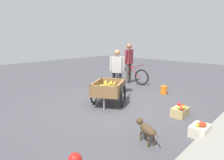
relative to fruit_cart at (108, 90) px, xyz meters
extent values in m
plane|color=#47474C|center=(-0.07, 0.18, -0.44)|extent=(24.00, 24.00, 0.00)
cube|color=olive|center=(0.00, 0.00, -0.04)|extent=(1.35, 1.23, 0.10)
cube|color=olive|center=(0.46, 0.25, 0.13)|extent=(0.43, 0.73, 0.24)
cube|color=olive|center=(-0.46, -0.24, 0.13)|extent=(0.43, 0.73, 0.24)
cube|color=olive|center=(-0.18, 0.33, 0.13)|extent=(1.00, 0.57, 0.24)
cube|color=olive|center=(0.17, -0.32, 0.13)|extent=(1.00, 0.57, 0.24)
torus|color=black|center=(-0.21, 0.39, -0.12)|extent=(0.59, 0.36, 0.64)
torus|color=black|center=(0.21, -0.38, -0.12)|extent=(0.59, 0.36, 0.64)
cylinder|color=#9E9EA8|center=(0.00, 0.00, -0.12)|extent=(0.45, 0.79, 0.04)
cylinder|color=olive|center=(-0.89, -0.09, 0.11)|extent=(0.50, 0.29, 0.04)
cylinder|color=olive|center=(-0.57, -0.69, 0.11)|extent=(0.50, 0.29, 0.04)
cylinder|color=#9E9EA8|center=(0.41, 0.23, -0.26)|extent=(0.04, 0.04, 0.35)
ellipsoid|color=gold|center=(-0.25, -0.01, 0.11)|extent=(0.17, 0.13, 0.14)
ellipsoid|color=gold|center=(-0.24, 0.01, 0.12)|extent=(0.19, 0.10, 0.08)
ellipsoid|color=gold|center=(-0.23, 0.02, 0.13)|extent=(0.19, 0.08, 0.08)
ellipsoid|color=gold|center=(-0.22, 0.03, 0.14)|extent=(0.18, 0.06, 0.13)
ellipsoid|color=gold|center=(-0.16, -0.26, 0.16)|extent=(0.19, 0.07, 0.14)
ellipsoid|color=gold|center=(-0.14, -0.25, 0.17)|extent=(0.18, 0.14, 0.05)
ellipsoid|color=gold|center=(-0.13, -0.23, 0.18)|extent=(0.16, 0.16, 0.13)
ellipsoid|color=gold|center=(-0.15, 0.11, 0.19)|extent=(0.16, 0.15, 0.14)
ellipsoid|color=gold|center=(-0.13, 0.12, 0.20)|extent=(0.19, 0.10, 0.05)
ellipsoid|color=gold|center=(-0.12, 0.14, 0.21)|extent=(0.17, 0.09, 0.15)
ellipsoid|color=gold|center=(-0.05, -0.22, 0.11)|extent=(0.16, 0.14, 0.15)
ellipsoid|color=gold|center=(-0.03, -0.21, 0.12)|extent=(0.16, 0.16, 0.05)
ellipsoid|color=gold|center=(-0.01, -0.19, 0.13)|extent=(0.18, 0.12, 0.12)
ellipsoid|color=gold|center=(0.43, 0.07, 0.17)|extent=(0.18, 0.11, 0.13)
ellipsoid|color=gold|center=(0.43, 0.08, 0.18)|extent=(0.16, 0.16, 0.11)
ellipsoid|color=gold|center=(0.44, 0.09, 0.19)|extent=(0.19, 0.10, 0.05)
ellipsoid|color=gold|center=(0.44, 0.10, 0.20)|extent=(0.18, 0.15, 0.09)
ellipsoid|color=gold|center=(0.45, 0.11, 0.21)|extent=(0.19, 0.09, 0.13)
ellipsoid|color=gold|center=(0.11, -0.01, 0.14)|extent=(0.16, 0.15, 0.13)
ellipsoid|color=gold|center=(0.12, 0.00, 0.15)|extent=(0.18, 0.13, 0.05)
ellipsoid|color=gold|center=(0.14, 0.02, 0.16)|extent=(0.17, 0.07, 0.15)
ellipsoid|color=gold|center=(-0.18, -0.13, 0.12)|extent=(0.16, 0.16, 0.13)
ellipsoid|color=gold|center=(-0.18, -0.12, 0.13)|extent=(0.19, 0.08, 0.08)
ellipsoid|color=gold|center=(-0.17, -0.10, 0.14)|extent=(0.19, 0.08, 0.08)
ellipsoid|color=gold|center=(-0.16, -0.09, 0.15)|extent=(0.17, 0.14, 0.13)
ellipsoid|color=gold|center=(-0.12, -0.01, 0.18)|extent=(0.18, 0.11, 0.13)
ellipsoid|color=gold|center=(-0.11, 0.00, 0.19)|extent=(0.17, 0.15, 0.09)
ellipsoid|color=gold|center=(-0.10, 0.01, 0.20)|extent=(0.16, 0.16, 0.09)
ellipsoid|color=gold|center=(-0.10, 0.02, 0.21)|extent=(0.16, 0.16, 0.13)
ellipsoid|color=gold|center=(0.36, 0.07, 0.14)|extent=(0.17, 0.12, 0.15)
ellipsoid|color=gold|center=(0.37, 0.09, 0.15)|extent=(0.19, 0.12, 0.08)
ellipsoid|color=gold|center=(0.38, 0.10, 0.16)|extent=(0.19, 0.07, 0.08)
ellipsoid|color=gold|center=(0.39, 0.11, 0.17)|extent=(0.18, 0.12, 0.14)
ellipsoid|color=gold|center=(0.48, -0.07, 0.10)|extent=(0.18, 0.11, 0.13)
ellipsoid|color=gold|center=(0.49, -0.06, 0.11)|extent=(0.18, 0.12, 0.09)
ellipsoid|color=gold|center=(0.50, -0.05, 0.12)|extent=(0.18, 0.13, 0.08)
ellipsoid|color=gold|center=(0.51, -0.03, 0.13)|extent=(0.17, 0.11, 0.15)
ellipsoid|color=gold|center=(0.12, -0.18, 0.10)|extent=(0.18, 0.08, 0.13)
ellipsoid|color=gold|center=(0.14, -0.16, 0.11)|extent=(0.18, 0.13, 0.05)
ellipsoid|color=gold|center=(0.15, -0.15, 0.12)|extent=(0.18, 0.07, 0.14)
cylinder|color=black|center=(-1.07, -0.44, -0.05)|extent=(0.11, 0.11, 0.77)
cylinder|color=black|center=(-0.96, -0.64, -0.05)|extent=(0.11, 0.11, 0.77)
cube|color=#B7B2AD|center=(-1.01, -0.54, 0.60)|extent=(0.34, 0.39, 0.55)
sphere|color=#9E704C|center=(-1.01, -0.54, 1.01)|extent=(0.21, 0.21, 0.21)
cylinder|color=#B7B2AD|center=(-1.12, -0.35, 0.63)|extent=(0.08, 0.09, 0.49)
cylinder|color=#B7B2AD|center=(-0.91, -0.73, 0.63)|extent=(0.08, 0.10, 0.49)
torus|color=black|center=(-2.76, -0.70, -0.11)|extent=(0.10, 0.66, 0.66)
torus|color=black|center=(-2.69, -1.70, -0.11)|extent=(0.10, 0.66, 0.66)
cylinder|color=maroon|center=(-2.73, -1.20, 0.29)|extent=(0.08, 0.60, 0.04)
cylinder|color=maroon|center=(-2.72, -1.32, 0.12)|extent=(0.04, 0.10, 0.45)
cylinder|color=maroon|center=(-2.74, -1.02, 0.07)|extent=(0.07, 0.53, 0.43)
ellipsoid|color=black|center=(-2.72, -1.34, 0.38)|extent=(0.20, 0.08, 0.06)
cylinder|color=maroon|center=(-2.76, -0.75, 0.39)|extent=(0.46, 0.06, 0.03)
cylinder|color=#4C4742|center=(-2.83, -1.35, -0.01)|extent=(0.11, 0.11, 0.85)
cylinder|color=#4C4742|center=(-2.61, -1.34, -0.01)|extent=(0.11, 0.11, 0.85)
cube|color=maroon|center=(-2.72, -1.35, 0.71)|extent=(0.35, 0.22, 0.60)
sphere|color=#9E704C|center=(-2.72, -1.35, 1.16)|extent=(0.23, 0.23, 0.23)
cylinder|color=maroon|center=(-2.94, -1.36, 0.74)|extent=(0.08, 0.08, 0.54)
cylinder|color=maroon|center=(-2.50, -1.33, 0.74)|extent=(0.08, 0.15, 0.55)
ellipsoid|color=#4C3823|center=(1.13, 2.07, -0.17)|extent=(0.34, 0.48, 0.18)
sphere|color=#4C3823|center=(1.02, 1.83, -0.11)|extent=(0.14, 0.14, 0.14)
cylinder|color=#4C3823|center=(1.24, 2.33, -0.13)|extent=(0.07, 0.11, 0.12)
cylinder|color=#4C3823|center=(1.13, 1.93, -0.35)|extent=(0.04, 0.04, 0.18)
cylinder|color=#4C3823|center=(1.03, 1.97, -0.35)|extent=(0.04, 0.04, 0.18)
cylinder|color=#4C3823|center=(1.23, 2.17, -0.35)|extent=(0.04, 0.04, 0.18)
cylinder|color=#4C3823|center=(1.13, 2.22, -0.35)|extent=(0.04, 0.04, 0.18)
sphere|color=red|center=(2.90, 2.24, 0.15)|extent=(0.16, 0.16, 0.16)
cylinder|color=orange|center=(-2.15, 0.66, -0.30)|extent=(0.23, 0.23, 0.29)
cube|color=beige|center=(0.16, 2.70, -0.33)|extent=(0.44, 0.32, 0.22)
sphere|color=#99BF33|center=(0.27, 2.68, -0.18)|extent=(0.07, 0.07, 0.07)
sphere|color=#99BF33|center=(0.15, 2.79, -0.18)|extent=(0.08, 0.08, 0.08)
sphere|color=red|center=(0.16, 2.77, -0.18)|extent=(0.08, 0.08, 0.08)
sphere|color=red|center=(0.20, 2.68, -0.18)|extent=(0.07, 0.07, 0.07)
sphere|color=#B23319|center=(0.11, 2.71, -0.18)|extent=(0.08, 0.08, 0.08)
sphere|color=#B23319|center=(0.24, 2.71, -0.17)|extent=(0.09, 0.09, 0.09)
sphere|color=#B23319|center=(0.22, 2.77, -0.18)|extent=(0.08, 0.08, 0.08)
cube|color=tan|center=(-0.56, 1.96, -0.33)|extent=(0.44, 0.32, 0.22)
sphere|color=#99BF33|center=(-0.50, 2.07, -0.17)|extent=(0.09, 0.09, 0.09)
sphere|color=#B23319|center=(-0.64, 2.00, -0.17)|extent=(0.09, 0.09, 0.09)
sphere|color=#99BF33|center=(-0.59, 2.05, -0.18)|extent=(0.07, 0.07, 0.07)
sphere|color=red|center=(-0.70, 1.86, -0.18)|extent=(0.08, 0.08, 0.08)
sphere|color=#99BF33|center=(-0.41, 1.98, -0.18)|extent=(0.08, 0.08, 0.08)
sphere|color=#B23319|center=(-0.40, 2.07, -0.17)|extent=(0.09, 0.09, 0.09)
sphere|color=#B23319|center=(-0.49, 1.99, -0.17)|extent=(0.09, 0.09, 0.09)
camera|label=1|loc=(4.11, 3.91, 1.50)|focal=32.13mm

